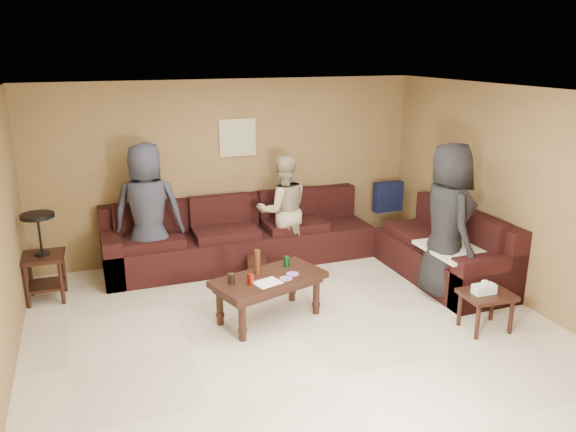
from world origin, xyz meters
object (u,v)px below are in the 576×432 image
object	(u,v)px
end_table_left	(43,255)
person_right	(447,221)
side_table_right	(486,297)
sectional_sofa	(310,246)
coffee_table	(268,283)
person_middle	(283,210)
waste_bin	(257,268)
person_left	(148,212)

from	to	relation	value
end_table_left	person_right	size ratio (longest dim) A/B	0.57
side_table_right	sectional_sofa	bearing A→B (deg)	115.90
sectional_sofa	person_right	distance (m)	1.89
sectional_sofa	coffee_table	bearing A→B (deg)	-129.29
coffee_table	end_table_left	distance (m)	2.73
side_table_right	coffee_table	bearing A→B (deg)	153.73
end_table_left	person_middle	size ratio (longest dim) A/B	0.70
coffee_table	person_right	size ratio (longest dim) A/B	0.72
sectional_sofa	person_right	world-z (taller)	person_right
end_table_left	waste_bin	distance (m)	2.60
sectional_sofa	person_left	size ratio (longest dim) A/B	2.59
end_table_left	person_left	distance (m)	1.33
waste_bin	person_right	world-z (taller)	person_right
sectional_sofa	person_left	xyz separation A→B (m)	(-2.06, 0.42, 0.57)
end_table_left	side_table_right	distance (m)	5.05
sectional_sofa	end_table_left	size ratio (longest dim) A/B	4.33
coffee_table	side_table_right	world-z (taller)	coffee_table
coffee_table	person_left	world-z (taller)	person_left
coffee_table	waste_bin	world-z (taller)	coffee_table
side_table_right	person_left	size ratio (longest dim) A/B	0.32
person_left	person_middle	bearing A→B (deg)	-168.30
end_table_left	waste_bin	world-z (taller)	end_table_left
side_table_right	waste_bin	xyz separation A→B (m)	(-1.87, 2.18, -0.23)
waste_bin	person_right	distance (m)	2.48
sectional_sofa	person_middle	xyz separation A→B (m)	(-0.26, 0.35, 0.44)
side_table_right	person_right	size ratio (longest dim) A/B	0.30
waste_bin	coffee_table	bearing A→B (deg)	-100.59
coffee_table	end_table_left	bearing A→B (deg)	149.07
waste_bin	person_left	bearing A→B (deg)	159.47
end_table_left	side_table_right	size ratio (longest dim) A/B	1.88
person_left	person_middle	distance (m)	1.81
end_table_left	waste_bin	bearing A→B (deg)	-5.53
waste_bin	side_table_right	bearing A→B (deg)	-49.41
coffee_table	waste_bin	bearing A→B (deg)	79.41
coffee_table	side_table_right	distance (m)	2.33
sectional_sofa	coffee_table	xyz separation A→B (m)	(-1.00, -1.22, 0.10)
person_left	person_middle	xyz separation A→B (m)	(1.80, -0.07, -0.13)
person_left	person_right	size ratio (longest dim) A/B	0.96
coffee_table	person_left	bearing A→B (deg)	123.16
waste_bin	person_middle	xyz separation A→B (m)	(0.52, 0.41, 0.62)
sectional_sofa	waste_bin	size ratio (longest dim) A/B	16.10
end_table_left	person_middle	distance (m)	3.08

